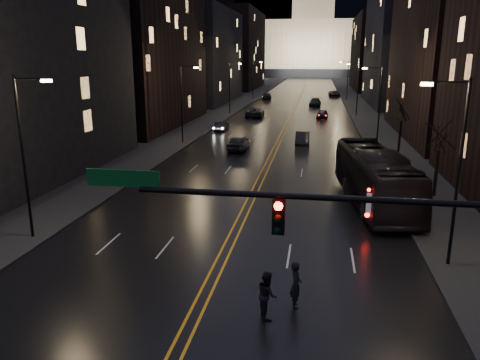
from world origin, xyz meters
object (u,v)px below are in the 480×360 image
at_px(traffic_signal, 367,238).
at_px(pedestrian_b, 267,294).
at_px(bus, 374,177).
at_px(oncoming_car_b, 221,126).
at_px(receding_car_a, 302,138).
at_px(oncoming_car_a, 239,142).
at_px(pedestrian_a, 296,285).

height_order(traffic_signal, pedestrian_b, traffic_signal).
height_order(traffic_signal, bus, traffic_signal).
distance_m(oncoming_car_b, receding_car_a, 14.33).
bearing_deg(oncoming_car_a, receding_car_a, -147.16).
distance_m(traffic_signal, bus, 20.40).
bearing_deg(bus, traffic_signal, -104.77).
relative_size(bus, pedestrian_a, 6.83).
xyz_separation_m(traffic_signal, pedestrian_a, (-2.03, 5.00, -4.12)).
xyz_separation_m(bus, receding_car_a, (-5.64, 21.58, -1.11)).
bearing_deg(pedestrian_b, bus, -38.83).
bearing_deg(pedestrian_a, traffic_signal, -170.70).
relative_size(oncoming_car_a, pedestrian_a, 2.54).
bearing_deg(oncoming_car_a, traffic_signal, 105.56).
bearing_deg(bus, receding_car_a, 97.27).
xyz_separation_m(bus, oncoming_car_a, (-12.41, 17.35, -1.02)).
distance_m(receding_car_a, pedestrian_b, 37.45).
xyz_separation_m(traffic_signal, oncoming_car_b, (-14.41, 50.28, -4.43)).
distance_m(bus, pedestrian_a, 15.69).
bearing_deg(pedestrian_b, receding_car_a, -19.19).
bearing_deg(oncoming_car_b, oncoming_car_a, 107.09).
relative_size(pedestrian_a, pedestrian_b, 1.04).
xyz_separation_m(traffic_signal, receding_car_a, (-3.04, 41.55, -4.34)).
xyz_separation_m(bus, pedestrian_b, (-5.69, -15.87, -0.92)).
xyz_separation_m(receding_car_a, pedestrian_a, (1.01, -36.55, 0.22)).
xyz_separation_m(receding_car_a, pedestrian_b, (-0.05, -37.45, 0.19)).
height_order(traffic_signal, receding_car_a, traffic_signal).
height_order(traffic_signal, oncoming_car_a, traffic_signal).
relative_size(traffic_signal, oncoming_car_b, 4.23).
relative_size(bus, oncoming_car_a, 2.68).
bearing_deg(receding_car_a, pedestrian_a, -89.77).
bearing_deg(bus, oncoming_car_a, 118.22).
bearing_deg(oncoming_car_a, pedestrian_b, 102.26).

